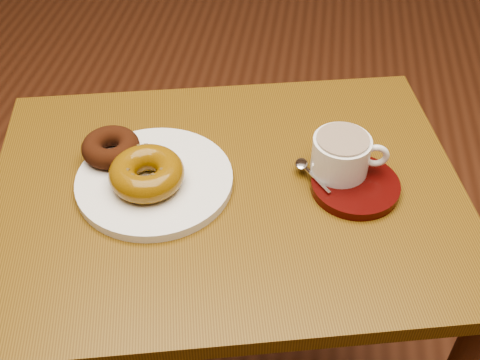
# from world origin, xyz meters

# --- Properties ---
(ground) EXTENTS (6.00, 6.00, 0.00)m
(ground) POSITION_xyz_m (0.00, 0.00, 0.00)
(ground) COLOR brown
(ground) RESTS_ON ground
(cafe_table) EXTENTS (0.85, 0.71, 0.69)m
(cafe_table) POSITION_xyz_m (-0.08, -0.27, 0.58)
(cafe_table) COLOR brown
(cafe_table) RESTS_ON ground
(donut_plate) EXTENTS (0.31, 0.31, 0.01)m
(donut_plate) POSITION_xyz_m (-0.20, -0.28, 0.70)
(donut_plate) COLOR white
(donut_plate) RESTS_ON cafe_table
(donut_cinnamon) EXTENTS (0.12, 0.12, 0.03)m
(donut_cinnamon) POSITION_xyz_m (-0.28, -0.24, 0.72)
(donut_cinnamon) COLOR #38180B
(donut_cinnamon) RESTS_ON donut_plate
(donut_caramel) EXTENTS (0.15, 0.15, 0.04)m
(donut_caramel) POSITION_xyz_m (-0.20, -0.29, 0.73)
(donut_caramel) COLOR #7D550D
(donut_caramel) RESTS_ON donut_plate
(saucer) EXTENTS (0.18, 0.18, 0.01)m
(saucer) POSITION_xyz_m (0.12, -0.25, 0.70)
(saucer) COLOR #3A0908
(saucer) RESTS_ON cafe_table
(coffee_cup) EXTENTS (0.12, 0.09, 0.06)m
(coffee_cup) POSITION_xyz_m (0.09, -0.22, 0.74)
(coffee_cup) COLOR white
(coffee_cup) RESTS_ON saucer
(teaspoon) EXTENTS (0.06, 0.08, 0.01)m
(teaspoon) POSITION_xyz_m (0.04, -0.23, 0.71)
(teaspoon) COLOR silver
(teaspoon) RESTS_ON saucer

